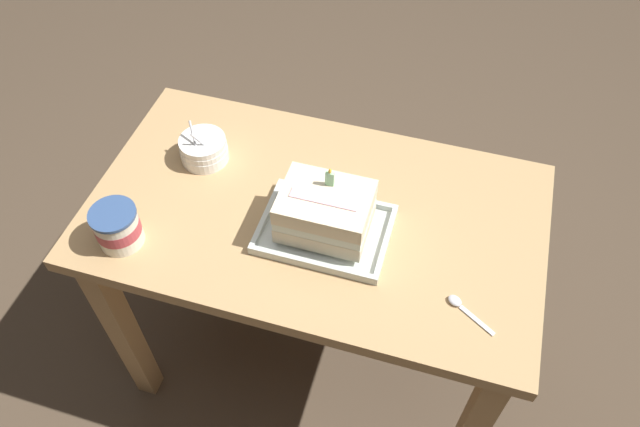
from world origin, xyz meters
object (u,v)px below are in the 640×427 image
(foil_tray, at_px, (325,230))
(ice_cream_tub, at_px, (117,227))
(birthday_cake, at_px, (325,211))
(bowl_stack, at_px, (204,149))
(serving_spoon_near_tray, at_px, (460,305))

(foil_tray, relative_size, ice_cream_tub, 2.83)
(birthday_cake, relative_size, bowl_stack, 1.65)
(birthday_cake, height_order, bowl_stack, birthday_cake)
(birthday_cake, bearing_deg, serving_spoon_near_tray, -18.22)
(birthday_cake, xyz_separation_m, serving_spoon_near_tray, (0.33, -0.11, -0.07))
(birthday_cake, height_order, serving_spoon_near_tray, birthday_cake)
(bowl_stack, relative_size, ice_cream_tub, 1.15)
(birthday_cake, distance_m, bowl_stack, 0.40)
(foil_tray, bearing_deg, birthday_cake, 90.00)
(foil_tray, relative_size, birthday_cake, 1.48)
(birthday_cake, bearing_deg, bowl_stack, 158.45)
(bowl_stack, relative_size, serving_spoon_near_tray, 1.09)
(bowl_stack, height_order, serving_spoon_near_tray, bowl_stack)
(bowl_stack, distance_m, ice_cream_tub, 0.31)
(bowl_stack, height_order, ice_cream_tub, bowl_stack)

